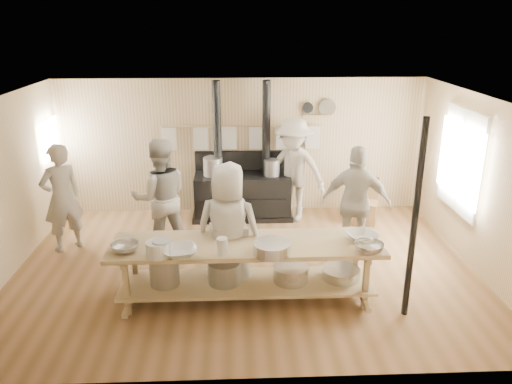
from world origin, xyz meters
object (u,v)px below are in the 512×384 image
prep_table (246,265)px  cook_center (228,229)px  cook_right (356,203)px  stove (242,191)px  roasting_pan (229,229)px  cook_far_left (62,198)px  chair (365,210)px  cook_by_window (293,170)px  cook_left (161,197)px

prep_table → cook_center: cook_center is taller
cook_center → cook_right: 2.21m
cook_right → stove: bearing=-27.0°
cook_right → roasting_pan: (-1.99, -0.90, -0.01)m
cook_far_left → cook_right: (4.70, -0.49, 0.01)m
chair → roasting_pan: (-2.51, -2.24, 0.65)m
stove → roasting_pan: bearing=-94.8°
cook_far_left → prep_table: bearing=108.4°
cook_far_left → chair: bearing=148.0°
stove → cook_far_left: 3.24m
cook_by_window → cook_far_left: bearing=-136.6°
cook_by_window → chair: bearing=16.6°
prep_table → cook_center: (-0.23, 0.27, 0.41)m
cook_far_left → cook_center: size_ratio=0.97×
cook_far_left → cook_left: 1.63m
prep_table → cook_far_left: size_ratio=1.99×
prep_table → chair: bearing=48.3°
prep_table → cook_by_window: cook_by_window is taller
stove → chair: 2.34m
cook_left → cook_far_left: bearing=-20.6°
cook_far_left → cook_center: bearing=110.6°
cook_right → chair: bearing=-92.9°
roasting_pan → cook_far_left: bearing=152.9°
prep_table → cook_left: size_ratio=1.89×
cook_center → roasting_pan: bearing=-82.7°
prep_table → cook_by_window: bearing=71.5°
cook_far_left → cook_left: size_ratio=0.95×
roasting_pan → prep_table: bearing=-55.7°
cook_center → cook_far_left: bearing=-15.5°
chair → roasting_pan: roasting_pan is taller
cook_left → chair: 3.82m
cook_far_left → cook_left: cook_left is taller
cook_right → prep_table: bearing=53.4°
cook_right → roasting_pan: bearing=42.8°
prep_table → stove: bearing=90.0°
cook_by_window → chair: 1.54m
cook_far_left → chair: 5.33m
cook_right → chair: 1.58m
stove → cook_center: bearing=-94.8°
cook_center → chair: bearing=-124.9°
prep_table → cook_left: cook_left is taller
prep_table → cook_far_left: 3.43m
stove → cook_right: bearing=-45.4°
stove → cook_far_left: bearing=-156.2°
prep_table → cook_right: 2.19m
cook_center → chair: cook_center is taller
roasting_pan → cook_center: bearing=-95.3°
chair → cook_right: bearing=-92.0°
cook_left → roasting_pan: size_ratio=3.88×
cook_left → cook_center: (1.09, -1.26, -0.02)m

